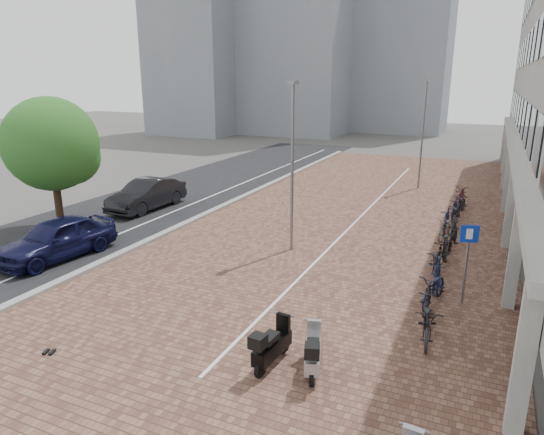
{
  "coord_description": "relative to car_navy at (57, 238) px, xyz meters",
  "views": [
    {
      "loc": [
        7.76,
        -11.28,
        6.74
      ],
      "look_at": [
        0.0,
        6.0,
        1.3
      ],
      "focal_mm": 32.08,
      "sensor_mm": 36.0,
      "label": 1
    }
  ],
  "objects": [
    {
      "name": "bike_row",
      "position": [
        13.71,
        7.53,
        -0.28
      ],
      "size": [
        1.35,
        18.12,
        1.05
      ],
      "color": "black",
      "rests_on": "ground"
    },
    {
      "name": "plaza_brick",
      "position": [
        9.09,
        10.48,
        -0.79
      ],
      "size": [
        14.5,
        42.0,
        0.04
      ],
      "primitive_type": "cube",
      "color": "brown",
      "rests_on": "ground"
    },
    {
      "name": "ground",
      "position": [
        7.09,
        -1.52,
        -0.8
      ],
      "size": [
        140.0,
        140.0,
        0.0
      ],
      "primitive_type": "plane",
      "color": "#474442",
      "rests_on": "ground"
    },
    {
      "name": "parking_sign",
      "position": [
        14.59,
        2.17,
        0.93
      ],
      "size": [
        0.52,
        0.2,
        2.56
      ],
      "rotation": [
        0.0,
        0.0,
        0.3
      ],
      "color": "slate",
      "rests_on": "ground"
    },
    {
      "name": "lamp_near",
      "position": [
        7.92,
        4.56,
        2.49
      ],
      "size": [
        0.12,
        0.12,
        6.59
      ],
      "primitive_type": "cylinder",
      "color": "gray",
      "rests_on": "ground"
    },
    {
      "name": "curb",
      "position": [
        1.99,
        10.48,
        -0.73
      ],
      "size": [
        0.35,
        42.0,
        0.14
      ],
      "primitive_type": "cube",
      "color": "gray",
      "rests_on": "ground"
    },
    {
      "name": "car_dark",
      "position": [
        -1.51,
        7.39,
        -0.0
      ],
      "size": [
        1.84,
        4.88,
        1.59
      ],
      "primitive_type": "imported",
      "rotation": [
        0.0,
        0.0,
        -0.03
      ],
      "color": "black",
      "rests_on": "ground"
    },
    {
      "name": "parking_line",
      "position": [
        9.29,
        10.48,
        -0.77
      ],
      "size": [
        0.1,
        30.0,
        0.0
      ],
      "primitive_type": "cube",
      "color": "white",
      "rests_on": "plaza_brick"
    },
    {
      "name": "street_tree",
      "position": [
        -2.73,
        2.89,
        3.03
      ],
      "size": [
        4.14,
        4.14,
        6.02
      ],
      "color": "#382619",
      "rests_on": "ground"
    },
    {
      "name": "lamp_far",
      "position": [
        10.96,
        18.5,
        2.54
      ],
      "size": [
        0.12,
        0.12,
        6.67
      ],
      "primitive_type": "cylinder",
      "color": "gray",
      "rests_on": "ground"
    },
    {
      "name": "bg_towers",
      "position": [
        -7.24,
        47.42,
        13.16
      ],
      "size": [
        33.0,
        23.0,
        32.0
      ],
      "color": "gray",
      "rests_on": "ground"
    },
    {
      "name": "scooter_front",
      "position": [
        11.59,
        -3.16,
        -0.25
      ],
      "size": [
        0.96,
        1.67,
        1.1
      ],
      "primitive_type": null,
      "rotation": [
        0.0,
        0.0,
        0.31
      ],
      "color": "#AAAAAF",
      "rests_on": "ground"
    },
    {
      "name": "lane_line",
      "position": [
        0.09,
        10.48,
        -0.78
      ],
      "size": [
        0.12,
        44.0,
        0.0
      ],
      "primitive_type": "cube",
      "color": "white",
      "rests_on": "street_asphalt"
    },
    {
      "name": "scooter_mid",
      "position": [
        10.59,
        -3.3,
        -0.23
      ],
      "size": [
        0.66,
        1.69,
        1.14
      ],
      "primitive_type": null,
      "rotation": [
        0.0,
        0.0,
        -0.09
      ],
      "color": "black",
      "rests_on": "ground"
    },
    {
      "name": "car_navy",
      "position": [
        0.0,
        0.0,
        0.0
      ],
      "size": [
        2.46,
        4.9,
        1.6
      ],
      "primitive_type": "imported",
      "rotation": [
        0.0,
        0.0,
        -0.13
      ],
      "color": "black",
      "rests_on": "ground"
    },
    {
      "name": "street_asphalt",
      "position": [
        -1.91,
        10.48,
        -0.8
      ],
      "size": [
        8.0,
        50.0,
        0.03
      ],
      "primitive_type": "cube",
      "color": "black",
      "rests_on": "ground"
    },
    {
      "name": "shoes",
      "position": [
        5.23,
        -5.21,
        -0.76
      ],
      "size": [
        0.38,
        0.35,
        0.08
      ],
      "primitive_type": null,
      "rotation": [
        0.0,
        0.0,
        0.31
      ],
      "color": "black",
      "rests_on": "ground"
    }
  ]
}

